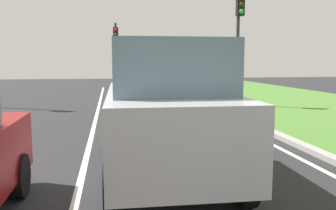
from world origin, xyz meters
The scene contains 7 objects.
ground_plane centered at (0.00, 14.00, 0.00)m, with size 60.00×60.00×0.00m, color #262628.
lane_line_center centered at (-0.70, 14.00, 0.00)m, with size 0.12×32.00×0.01m, color silver.
lane_line_right_edge centered at (3.60, 14.00, 0.00)m, with size 0.12×32.00×0.01m, color silver.
curb_right centered at (4.10, 14.00, 0.06)m, with size 0.24×48.00×0.12m, color #9E9B93.
car_suv_ahead centered at (0.73, 8.87, 1.17)m, with size 2.06×4.55×2.28m.
traffic_light_near_right centered at (5.22, 17.38, 3.40)m, with size 0.32×0.50×5.14m.
traffic_light_far_median centered at (0.21, 25.34, 2.92)m, with size 0.32×0.50×4.35m.
Camera 1 is at (-0.18, 3.02, 1.97)m, focal length 37.46 mm.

